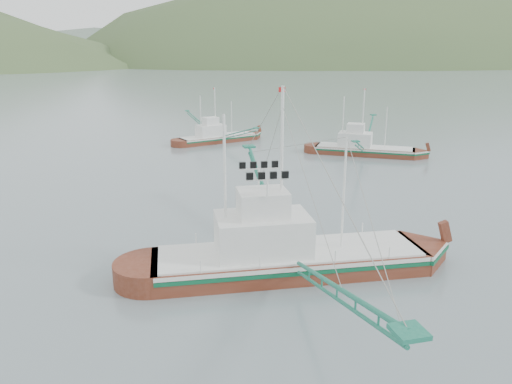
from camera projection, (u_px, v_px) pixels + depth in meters
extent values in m
plane|color=slate|center=(278.00, 262.00, 33.26)|extent=(1200.00, 1200.00, 0.00)
cube|color=#5D2413|center=(289.00, 268.00, 31.83)|extent=(17.44, 5.74, 2.29)
cube|color=silver|center=(289.00, 254.00, 31.56)|extent=(17.11, 5.81, 0.25)
cube|color=#0C5432|center=(289.00, 258.00, 31.64)|extent=(17.11, 5.83, 0.25)
cube|color=silver|center=(289.00, 251.00, 31.49)|extent=(16.57, 5.45, 0.14)
cube|color=silver|center=(263.00, 235.00, 30.87)|extent=(5.96, 4.04, 2.52)
cube|color=silver|center=(263.00, 203.00, 30.29)|extent=(3.14, 2.72, 1.60)
cylinder|color=white|center=(282.00, 173.00, 29.97)|extent=(0.18, 0.18, 10.30)
cylinder|color=white|center=(225.00, 188.00, 29.61)|extent=(0.16, 0.16, 8.76)
cylinder|color=white|center=(344.00, 194.00, 31.08)|extent=(0.14, 0.14, 7.21)
cube|color=#5D2413|center=(218.00, 141.00, 75.40)|extent=(12.36, 6.77, 1.60)
cube|color=silver|center=(218.00, 137.00, 75.21)|extent=(12.15, 6.76, 0.18)
cube|color=#0C5432|center=(218.00, 138.00, 75.27)|extent=(12.16, 6.78, 0.18)
cube|color=silver|center=(218.00, 135.00, 75.17)|extent=(11.74, 6.44, 0.10)
cube|color=silver|center=(211.00, 131.00, 74.32)|extent=(4.59, 3.67, 1.75)
cube|color=silver|center=(211.00, 121.00, 73.92)|extent=(2.52, 2.32, 1.12)
cylinder|color=white|center=(215.00, 112.00, 73.97)|extent=(0.13, 0.13, 7.18)
cylinder|color=white|center=(201.00, 117.00, 72.90)|extent=(0.11, 0.11, 6.10)
cylinder|color=white|center=(232.00, 118.00, 75.71)|extent=(0.10, 0.10, 5.02)
cube|color=#5D2413|center=(364.00, 153.00, 66.46)|extent=(12.77, 9.65, 1.72)
cube|color=silver|center=(364.00, 148.00, 66.25)|extent=(12.59, 9.57, 0.19)
cube|color=#0C5432|center=(364.00, 150.00, 66.31)|extent=(12.60, 9.59, 0.19)
cube|color=silver|center=(365.00, 147.00, 66.21)|extent=(12.13, 9.17, 0.10)
cube|color=silver|center=(355.00, 140.00, 66.32)|extent=(5.09, 4.58, 1.89)
cube|color=silver|center=(356.00, 128.00, 65.89)|extent=(2.89, 2.78, 1.20)
cylinder|color=white|center=(363.00, 118.00, 65.26)|extent=(0.14, 0.14, 7.72)
cylinder|color=white|center=(343.00, 122.00, 66.16)|extent=(0.12, 0.12, 6.57)
cylinder|color=white|center=(386.00, 128.00, 64.72)|extent=(0.10, 0.10, 5.41)
ellipsoid|color=#3E542B|center=(388.00, 62.00, 489.72)|extent=(684.00, 432.00, 306.00)
ellipsoid|color=slate|center=(163.00, 60.00, 561.85)|extent=(960.00, 400.00, 240.00)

